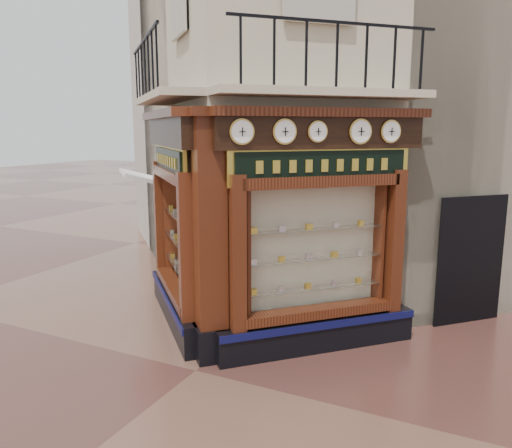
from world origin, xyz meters
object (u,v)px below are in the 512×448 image
Objects in this scene: clock_d at (360,131)px; clock_b at (285,132)px; clock_e at (391,131)px; clock_c at (317,132)px; clock_a at (242,132)px; corner_pilaster at (210,241)px; awning at (148,283)px; signboard_left at (169,160)px; signboard_right at (323,165)px.

clock_b is at bearing 180.00° from clock_d.
clock_c is at bearing 180.00° from clock_e.
corner_pilaster is at bearing 132.36° from clock_a.
awning is at bearing 107.85° from clock_b.
corner_pilaster is 2.02m from clock_b.
clock_a is (0.58, -0.03, 1.67)m from corner_pilaster.
clock_d is at bearing -149.60° from awning.
corner_pilaster is at bearing -173.51° from awning.
clock_a is at bearing -47.64° from corner_pilaster.
clock_e is at bearing -144.96° from awning.
corner_pilaster is 1.92× the size of signboard_left.
clock_c reaches higher than signboard_left.
awning is 4.08m from signboard_left.
signboard_right reaches higher than awning.
corner_pilaster reaches higher than clock_a.
clock_c is (0.85, 0.85, 0.00)m from clock_a.
corner_pilaster is 10.80× the size of clock_e.
signboard_left is at bearing 122.18° from clock_b.
signboard_right is (0.41, 0.57, -0.52)m from clock_b.
clock_b reaches higher than clock_a.
clock_d is (0.90, 0.90, 0.00)m from clock_b.
clock_a is at bearing 180.00° from clock_d.
clock_b is 1.83m from clock_e.
signboard_left reaches higher than awning.
awning is at bearing 120.40° from clock_d.
clock_b is at bearing -170.98° from signboard_right.
clock_e is at bearing -124.24° from signboard_left.
clock_c is 0.89× the size of clock_e.
awning is (-4.51, 2.31, -3.62)m from clock_b.
awning is at bearing 125.04° from clock_e.
awning is (-4.04, 2.78, -3.62)m from clock_a.
clock_c reaches higher than awning.
awning is at bearing 100.45° from clock_a.
clock_c is 0.16× the size of signboard_left.
corner_pilaster reaches higher than signboard_left.
corner_pilaster reaches higher than clock_b.
clock_e is at bearing 0.00° from clock_b.
clock_e is 0.16× the size of signboard_right.
clock_c is 1.29m from clock_e.
clock_e is 0.18× the size of signboard_left.
signboard_right is at bearing -10.25° from corner_pilaster.
clock_e reaches higher than signboard_right.
clock_b is 0.88m from signboard_right.
awning is (-3.46, 2.75, -1.95)m from corner_pilaster.
clock_b is 0.96× the size of clock_d.
clock_e is 3.90m from signboard_left.
signboard_left is at bearing 100.25° from corner_pilaster.
clock_b is at bearing -180.00° from clock_e.
clock_b is 0.17× the size of signboard_right.
clock_d is 1.08× the size of clock_e.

